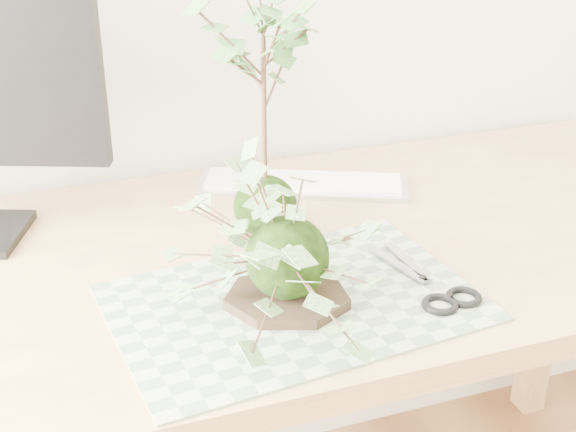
# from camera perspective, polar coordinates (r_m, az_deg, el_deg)

# --- Properties ---
(desk) EXTENTS (1.60, 0.70, 0.74)m
(desk) POSITION_cam_1_polar(r_m,az_deg,el_deg) (1.30, 0.46, -5.54)
(desk) COLOR tan
(desk) RESTS_ON ground_plane
(cutting_mat) EXTENTS (0.52, 0.38, 0.00)m
(cutting_mat) POSITION_cam_1_polar(r_m,az_deg,el_deg) (1.11, 0.45, -6.16)
(cutting_mat) COLOR #5A715A
(cutting_mat) RESTS_ON desk
(stone_dish) EXTENTS (0.23, 0.23, 0.01)m
(stone_dish) POSITION_cam_1_polar(r_m,az_deg,el_deg) (1.10, -0.06, -5.90)
(stone_dish) COLOR black
(stone_dish) RESTS_ON cutting_mat
(ivy_kokedama) EXTENTS (0.34, 0.34, 0.23)m
(ivy_kokedama) POSITION_cam_1_polar(r_m,az_deg,el_deg) (1.04, -0.06, -0.40)
(ivy_kokedama) COLOR black
(ivy_kokedama) RESTS_ON stone_dish
(maple_kokedama) EXTENTS (0.26, 0.26, 0.42)m
(maple_kokedama) POSITION_cam_1_polar(r_m,az_deg,el_deg) (1.18, -1.77, 11.48)
(maple_kokedama) COLOR black
(maple_kokedama) RESTS_ON desk
(keyboard) EXTENTS (0.39, 0.26, 0.01)m
(keyboard) POSITION_cam_1_polar(r_m,az_deg,el_deg) (1.45, 1.08, 2.31)
(keyboard) COLOR #B2B3BD
(keyboard) RESTS_ON desk
(scissors) EXTENTS (0.10, 0.21, 0.01)m
(scissors) POSITION_cam_1_polar(r_m,az_deg,el_deg) (1.14, 10.59, -5.36)
(scissors) COLOR gray
(scissors) RESTS_ON cutting_mat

